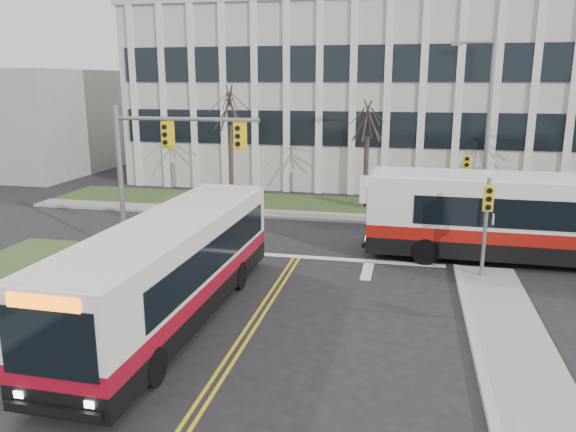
# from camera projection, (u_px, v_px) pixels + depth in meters

# --- Properties ---
(ground) EXTENTS (120.00, 120.00, 0.00)m
(ground) POSITION_uv_depth(u_px,v_px,m) (240.00, 344.00, 15.68)
(ground) COLOR black
(ground) RESTS_ON ground
(sidewalk_cross) EXTENTS (44.00, 1.60, 0.14)m
(sidewalk_cross) POSITION_uv_depth(u_px,v_px,m) (418.00, 221.00, 29.08)
(sidewalk_cross) COLOR #9E9B93
(sidewalk_cross) RESTS_ON ground
(building_lawn) EXTENTS (44.00, 5.00, 0.12)m
(building_lawn) POSITION_uv_depth(u_px,v_px,m) (418.00, 210.00, 31.75)
(building_lawn) COLOR #334D21
(building_lawn) RESTS_ON ground
(office_building) EXTENTS (40.00, 16.00, 12.00)m
(office_building) POSITION_uv_depth(u_px,v_px,m) (420.00, 97.00, 41.75)
(office_building) COLOR #B6B0A8
(office_building) RESTS_ON ground
(building_annex) EXTENTS (12.00, 12.00, 8.00)m
(building_annex) POSITION_uv_depth(u_px,v_px,m) (22.00, 121.00, 44.77)
(building_annex) COLOR #9E9B93
(building_annex) RESTS_ON ground
(mast_arm_signal) EXTENTS (6.11, 0.38, 6.20)m
(mast_arm_signal) POSITION_uv_depth(u_px,v_px,m) (157.00, 155.00, 22.64)
(mast_arm_signal) COLOR slate
(mast_arm_signal) RESTS_ON ground
(signal_pole_near) EXTENTS (0.34, 0.39, 3.80)m
(signal_pole_near) POSITION_uv_depth(u_px,v_px,m) (487.00, 214.00, 20.17)
(signal_pole_near) COLOR slate
(signal_pole_near) RESTS_ON ground
(signal_pole_far) EXTENTS (0.34, 0.39, 3.80)m
(signal_pole_far) POSITION_uv_depth(u_px,v_px,m) (465.00, 176.00, 28.25)
(signal_pole_far) COLOR slate
(signal_pole_far) RESTS_ON ground
(streetlight) EXTENTS (2.15, 0.25, 9.20)m
(streetlight) POSITION_uv_depth(u_px,v_px,m) (485.00, 121.00, 28.21)
(streetlight) COLOR slate
(streetlight) RESTS_ON ground
(directory_sign) EXTENTS (1.50, 0.12, 2.00)m
(directory_sign) POSITION_uv_depth(u_px,v_px,m) (373.00, 190.00, 31.52)
(directory_sign) COLOR slate
(directory_sign) RESTS_ON ground
(tree_left) EXTENTS (1.80, 1.80, 7.70)m
(tree_left) POSITION_uv_depth(u_px,v_px,m) (230.00, 110.00, 32.72)
(tree_left) COLOR #42352B
(tree_left) RESTS_ON ground
(tree_mid) EXTENTS (1.80, 1.80, 6.82)m
(tree_mid) POSITION_uv_depth(u_px,v_px,m) (367.00, 123.00, 31.42)
(tree_mid) COLOR #42352B
(tree_mid) RESTS_ON ground
(bus_main) EXTENTS (2.73, 11.77, 3.13)m
(bus_main) POSITION_uv_depth(u_px,v_px,m) (172.00, 271.00, 16.97)
(bus_main) COLOR silver
(bus_main) RESTS_ON ground
(bus_cross) EXTENTS (13.01, 3.04, 3.46)m
(bus_cross) POSITION_uv_depth(u_px,v_px,m) (532.00, 221.00, 22.40)
(bus_cross) COLOR silver
(bus_cross) RESTS_ON ground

